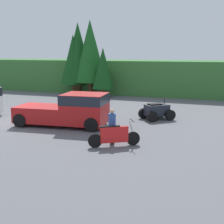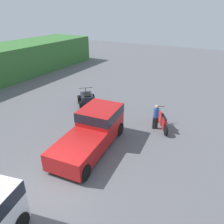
% 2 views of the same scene
% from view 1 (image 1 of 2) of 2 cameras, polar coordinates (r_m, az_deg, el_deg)
% --- Properties ---
extents(ground_plane, '(80.00, 80.00, 0.00)m').
position_cam_1_polar(ground_plane, '(19.74, -17.00, -1.77)').
color(ground_plane, '#5B5B60').
extents(hillside_backdrop, '(44.00, 6.00, 3.31)m').
position_cam_1_polar(hillside_backdrop, '(33.58, -0.69, 6.66)').
color(hillside_backdrop, '#387033').
rests_on(hillside_backdrop, ground_plane).
extents(tree_left, '(2.57, 2.57, 5.83)m').
position_cam_1_polar(tree_left, '(31.01, -7.08, 9.49)').
color(tree_left, brown).
rests_on(tree_left, ground_plane).
extents(tree_mid_left, '(3.06, 3.06, 6.96)m').
position_cam_1_polar(tree_mid_left, '(31.19, -6.22, 10.74)').
color(tree_mid_left, brown).
rests_on(tree_mid_left, ground_plane).
extents(tree_mid_right, '(3.16, 3.16, 7.18)m').
position_cam_1_polar(tree_mid_right, '(30.47, -4.01, 11.01)').
color(tree_mid_right, brown).
rests_on(tree_mid_right, ground_plane).
extents(tree_right, '(2.01, 2.01, 4.56)m').
position_cam_1_polar(tree_right, '(28.92, -1.66, 7.99)').
color(tree_right, brown).
rests_on(tree_right, ground_plane).
extents(pickup_truck_red, '(5.40, 2.58, 1.90)m').
position_cam_1_polar(pickup_truck_red, '(17.83, -7.64, 0.53)').
color(pickup_truck_red, red).
rests_on(pickup_truck_red, ground_plane).
extents(dirt_bike, '(2.07, 1.37, 1.18)m').
position_cam_1_polar(dirt_bike, '(13.99, 0.43, -4.39)').
color(dirt_bike, black).
rests_on(dirt_bike, ground_plane).
extents(quad_atv, '(2.33, 2.29, 1.31)m').
position_cam_1_polar(quad_atv, '(19.71, 8.18, 0.15)').
color(quad_atv, black).
rests_on(quad_atv, ground_plane).
extents(rider_person, '(0.47, 0.47, 1.64)m').
position_cam_1_polar(rider_person, '(14.32, 0.02, -2.38)').
color(rider_person, black).
rests_on(rider_person, ground_plane).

